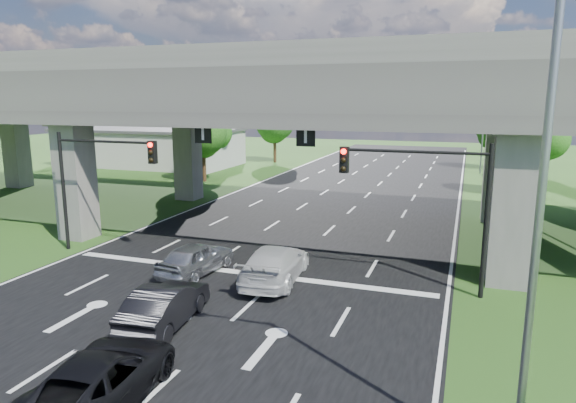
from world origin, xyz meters
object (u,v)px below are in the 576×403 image
Objects in this scene: car_trailing at (100,379)px; signal_left at (97,171)px; car_dark at (165,305)px; signal_right at (428,189)px; streetlight_far at (483,123)px; car_silver at (196,258)px; streetlight_beyond at (480,117)px; streetlight_near at (517,195)px; car_white at (275,264)px.

signal_left is at bearing -58.40° from car_trailing.
car_dark is at bearing -84.47° from car_trailing.
signal_right is at bearing 0.00° from signal_left.
streetlight_far is 32.60m from car_trailing.
car_silver is at bearing -11.42° from signal_left.
car_dark is at bearing -39.16° from signal_left.
signal_right is at bearing -93.61° from streetlight_beyond.
streetlight_near is 1.00× the size of streetlight_beyond.
car_silver is at bearing -0.82° from car_white.
streetlight_near is 2.28× the size of car_dark.
car_dark is (-10.27, -42.29, -5.09)m from streetlight_beyond.
streetlight_near is at bearing -77.12° from signal_right.
streetlight_beyond is at bearing 90.00° from streetlight_far.
car_white reaches higher than car_silver.
streetlight_near is (2.27, -9.94, 1.66)m from signal_right.
car_dark reaches higher than car_trailing.
car_trailing is (-9.24, -30.84, -5.12)m from streetlight_far.
streetlight_near and streetlight_beyond have the same top height.
car_dark is (-10.27, -26.29, -5.09)m from streetlight_far.
car_trailing is (-9.24, -46.84, -5.12)m from streetlight_beyond.
signal_left is 0.60× the size of streetlight_near.
streetlight_beyond is 48.02m from car_trailing.
signal_left is at bearing -116.43° from streetlight_beyond.
car_trailing is at bearing -174.79° from streetlight_near.
car_silver is 0.83× the size of car_trailing.
streetlight_near is 30.00m from streetlight_far.
signal_right is at bearing -130.09° from car_trailing.
streetlight_far is at bearing -117.80° from car_dark.
car_silver is at bearing -119.22° from streetlight_far.
streetlight_beyond is (2.27, 36.06, 1.66)m from signal_right.
signal_left is at bearing -45.62° from car_dark.
signal_left is at bearing 150.98° from streetlight_near.
signal_left reaches higher than car_trailing.
streetlight_beyond reaches higher than car_dark.
streetlight_far is 28.68m from car_dark.
car_trailing is at bearing -101.15° from streetlight_beyond.
streetlight_near reaches higher than car_trailing.
streetlight_far is at bearing 90.00° from streetlight_near.
streetlight_near is 15.61m from car_silver.
streetlight_far is 23.14m from car_white.
streetlight_beyond is at bearing 90.00° from streetlight_near.
signal_right reaches higher than car_dark.
signal_left is 7.05m from car_silver.
streetlight_beyond is (0.00, 16.00, 0.00)m from streetlight_far.
streetlight_near is 10.59m from car_trailing.
car_dark is at bearing -142.06° from signal_right.
streetlight_far is at bearing 48.22° from signal_left.
car_white is (-8.30, -21.00, -5.06)m from streetlight_far.
streetlight_beyond is 1.98× the size of car_trailing.
streetlight_far is 16.00m from streetlight_beyond.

